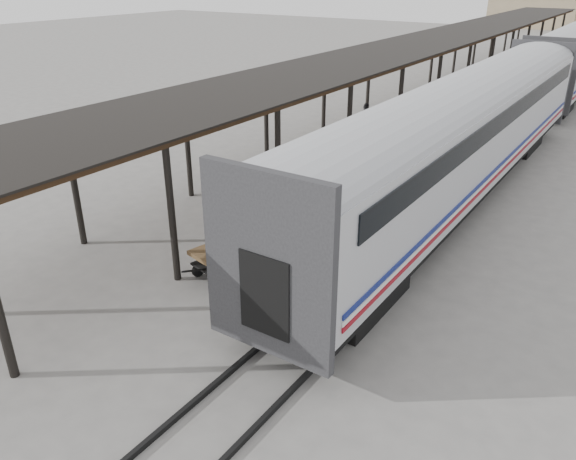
# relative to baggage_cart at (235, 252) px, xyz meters

# --- Properties ---
(ground) EXTENTS (160.00, 160.00, 0.00)m
(ground) POSITION_rel_baggage_cart_xyz_m (0.26, 0.75, -0.65)
(ground) COLOR slate
(ground) RESTS_ON ground
(canopy) EXTENTS (4.90, 64.30, 4.15)m
(canopy) POSITION_rel_baggage_cart_xyz_m (-3.14, 24.75, 3.36)
(canopy) COLOR #422B19
(canopy) RESTS_ON ground
(rails) EXTENTS (1.54, 150.00, 0.12)m
(rails) POSITION_rel_baggage_cart_xyz_m (3.46, 34.75, -0.59)
(rails) COLOR black
(rails) RESTS_ON ground
(building_left) EXTENTS (12.00, 8.00, 6.00)m
(building_left) POSITION_rel_baggage_cart_xyz_m (-9.74, 82.75, 2.35)
(building_left) COLOR tan
(building_left) RESTS_ON ground
(baggage_cart) EXTENTS (1.77, 2.62, 0.86)m
(baggage_cart) POSITION_rel_baggage_cart_xyz_m (0.00, 0.00, 0.00)
(baggage_cart) COLOR brown
(baggage_cart) RESTS_ON ground
(suitcase_stack) EXTENTS (1.32, 1.13, 0.45)m
(suitcase_stack) POSITION_rel_baggage_cart_xyz_m (-0.04, 0.33, 0.38)
(suitcase_stack) COLOR #363538
(suitcase_stack) RESTS_ON baggage_cart
(luggage_tug) EXTENTS (1.30, 1.66, 1.29)m
(luggage_tug) POSITION_rel_baggage_cart_xyz_m (-2.92, 15.07, -0.06)
(luggage_tug) COLOR maroon
(luggage_tug) RESTS_ON ground
(porter) EXTENTS (0.50, 0.70, 1.79)m
(porter) POSITION_rel_baggage_cart_xyz_m (0.25, -0.65, 1.11)
(porter) COLOR navy
(porter) RESTS_ON baggage_cart
(pedestrian) EXTENTS (1.12, 0.50, 1.87)m
(pedestrian) POSITION_rel_baggage_cart_xyz_m (-3.15, 14.47, 0.29)
(pedestrian) COLOR black
(pedestrian) RESTS_ON ground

